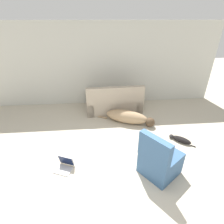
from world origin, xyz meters
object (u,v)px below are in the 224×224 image
(couch, at_px, (114,102))
(laptop_open, at_px, (65,165))
(cat, at_px, (180,139))
(side_chair, at_px, (159,161))
(dog, at_px, (129,117))

(couch, relative_size, laptop_open, 4.21)
(cat, distance_m, side_chair, 1.21)
(couch, distance_m, side_chair, 2.62)
(cat, xyz_separation_m, laptop_open, (-2.54, -0.57, 0.02))
(couch, xyz_separation_m, laptop_open, (-1.16, -2.28, -0.19))
(cat, relative_size, laptop_open, 1.24)
(laptop_open, relative_size, side_chair, 0.44)
(dog, relative_size, side_chair, 1.69)
(couch, xyz_separation_m, cat, (1.38, -1.71, -0.21))
(dog, bearing_deg, laptop_open, -110.72)
(laptop_open, bearing_deg, cat, 35.12)
(dog, distance_m, laptop_open, 2.11)
(dog, xyz_separation_m, side_chair, (0.23, -1.79, 0.13))
(side_chair, bearing_deg, couch, -23.21)
(couch, xyz_separation_m, dog, (0.33, -0.78, -0.10))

